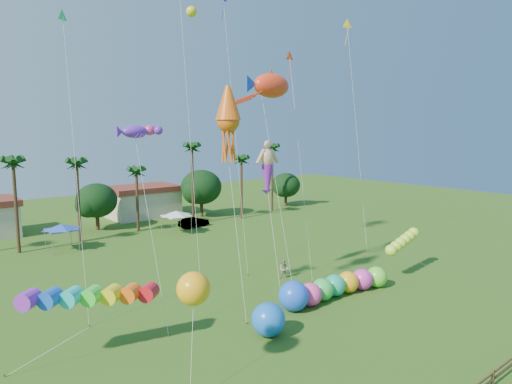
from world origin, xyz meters
TOP-DOWN VIEW (x-y plane):
  - ground at (0.00, 0.00)m, footprint 160.00×160.00m
  - tree_line at (3.57, 44.00)m, footprint 69.46×8.91m
  - buildings_row at (-3.09, 50.00)m, footprint 35.00×7.00m
  - tent_row at (-6.00, 36.33)m, footprint 31.00×4.00m
  - car_b at (11.96, 38.19)m, footprint 4.45×1.89m
  - spectator_b at (6.60, 14.00)m, footprint 1.07×1.09m
  - caterpillar_inflatable at (6.13, 7.94)m, footprint 11.30×2.94m
  - blue_ball at (-2.13, 6.13)m, footprint 2.26×2.26m
  - rainbow_tube at (-10.61, 10.06)m, footprint 9.70×4.90m
  - green_worm at (13.83, 7.68)m, footprint 9.38×1.41m
  - orange_ball_kite at (-8.99, 4.16)m, footprint 2.22×2.38m
  - merman_kite at (4.68, 14.13)m, footprint 2.30×3.98m
  - fish_kite at (4.39, 13.34)m, footprint 5.37×5.38m
  - squid_kite at (-1.27, 11.62)m, footprint 2.42×4.42m
  - lobster_kite at (-7.52, 13.69)m, footprint 3.34×4.57m
  - delta_kite_red at (7.96, 14.90)m, footprint 1.08×3.57m
  - delta_kite_yellow at (17.62, 16.46)m, footprint 1.28×4.08m
  - delta_kite_green at (-10.13, 19.11)m, footprint 1.24×4.63m
  - delta_kite_blue at (4.62, 20.30)m, footprint 1.24×3.94m

SIDE VIEW (x-z plane):
  - ground at x=0.00m, z-range 0.00..0.00m
  - car_b at x=11.96m, z-range 0.00..1.43m
  - spectator_b at x=6.60m, z-range 0.00..1.77m
  - caterpillar_inflatable at x=6.13m, z-range -0.19..2.11m
  - blue_ball at x=-2.13m, z-range 0.00..2.26m
  - buildings_row at x=-3.09m, z-range 0.00..4.00m
  - green_worm at x=13.83m, z-range 1.05..4.41m
  - tent_row at x=-6.00m, z-range 2.45..3.05m
  - rainbow_tube at x=-10.61m, z-range 1.44..5.38m
  - tree_line at x=3.57m, z-range -1.22..9.78m
  - orange_ball_kite at x=-8.99m, z-range 2.24..8.49m
  - merman_kite at x=4.68m, z-range 3.85..16.03m
  - lobster_kite at x=-7.52m, z-range 6.37..20.36m
  - squid_kite at x=-1.27m, z-range 5.73..22.46m
  - fish_kite at x=4.39m, z-range 7.98..26.16m
  - delta_kite_red at x=7.96m, z-range 9.20..29.68m
  - delta_kite_green at x=-10.13m, z-range 9.81..31.77m
  - delta_kite_yellow at x=17.62m, z-range 11.37..36.28m
  - delta_kite_blue at x=4.62m, z-range 11.91..38.06m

